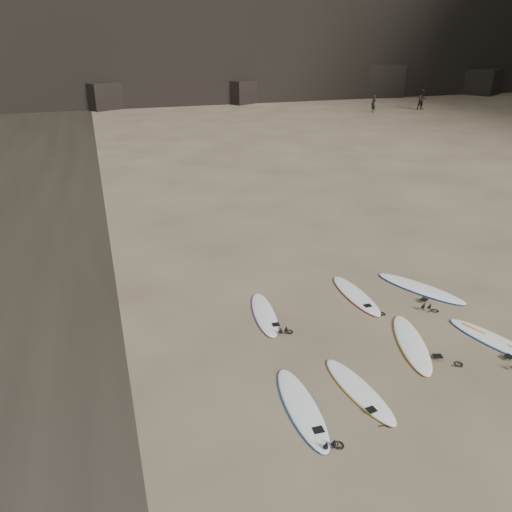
{
  "coord_description": "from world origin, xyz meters",
  "views": [
    {
      "loc": [
        -7.07,
        -8.18,
        6.96
      ],
      "look_at": [
        -3.36,
        3.35,
        1.5
      ],
      "focal_mm": 35.0,
      "sensor_mm": 36.0,
      "label": 1
    }
  ],
  "objects_px": {
    "surfboard_0": "(302,407)",
    "surfboard_5": "(264,314)",
    "surfboard_6": "(356,295)",
    "person_a": "(373,104)",
    "person_b": "(422,100)",
    "surfboard_3": "(496,341)",
    "surfboard_2": "(412,343)",
    "surfboard_7": "(421,288)",
    "surfboard_1": "(359,390)"
  },
  "relations": [
    {
      "from": "person_a",
      "to": "person_b",
      "type": "distance_m",
      "value": 5.39
    },
    {
      "from": "surfboard_1",
      "to": "surfboard_6",
      "type": "height_order",
      "value": "surfboard_6"
    },
    {
      "from": "surfboard_2",
      "to": "surfboard_7",
      "type": "height_order",
      "value": "surfboard_7"
    },
    {
      "from": "surfboard_1",
      "to": "surfboard_2",
      "type": "xyz_separation_m",
      "value": [
        2.06,
        1.15,
        0.0
      ]
    },
    {
      "from": "surfboard_6",
      "to": "surfboard_5",
      "type": "bearing_deg",
      "value": -177.35
    },
    {
      "from": "surfboard_2",
      "to": "surfboard_3",
      "type": "relative_size",
      "value": 1.04
    },
    {
      "from": "surfboard_2",
      "to": "person_a",
      "type": "relative_size",
      "value": 1.66
    },
    {
      "from": "surfboard_0",
      "to": "surfboard_7",
      "type": "bearing_deg",
      "value": 37.28
    },
    {
      "from": "surfboard_1",
      "to": "surfboard_3",
      "type": "bearing_deg",
      "value": 1.44
    },
    {
      "from": "surfboard_7",
      "to": "surfboard_1",
      "type": "bearing_deg",
      "value": -166.02
    },
    {
      "from": "surfboard_7",
      "to": "person_a",
      "type": "xyz_separation_m",
      "value": [
        16.69,
        31.76,
        0.73
      ]
    },
    {
      "from": "surfboard_7",
      "to": "person_b",
      "type": "xyz_separation_m",
      "value": [
        22.08,
        31.88,
        0.89
      ]
    },
    {
      "from": "surfboard_7",
      "to": "surfboard_3",
      "type": "bearing_deg",
      "value": -115.21
    },
    {
      "from": "surfboard_2",
      "to": "person_a",
      "type": "distance_m",
      "value": 38.88
    },
    {
      "from": "surfboard_2",
      "to": "surfboard_7",
      "type": "distance_m",
      "value": 3.04
    },
    {
      "from": "surfboard_1",
      "to": "surfboard_2",
      "type": "distance_m",
      "value": 2.36
    },
    {
      "from": "surfboard_6",
      "to": "person_a",
      "type": "height_order",
      "value": "person_a"
    },
    {
      "from": "surfboard_0",
      "to": "person_a",
      "type": "relative_size",
      "value": 1.64
    },
    {
      "from": "person_b",
      "to": "surfboard_3",
      "type": "bearing_deg",
      "value": -120.38
    },
    {
      "from": "surfboard_5",
      "to": "surfboard_6",
      "type": "distance_m",
      "value": 2.84
    },
    {
      "from": "person_a",
      "to": "surfboard_3",
      "type": "bearing_deg",
      "value": -27.47
    },
    {
      "from": "surfboard_3",
      "to": "person_a",
      "type": "xyz_separation_m",
      "value": [
        16.56,
        34.68,
        0.73
      ]
    },
    {
      "from": "surfboard_7",
      "to": "person_a",
      "type": "distance_m",
      "value": 35.88
    },
    {
      "from": "surfboard_1",
      "to": "person_b",
      "type": "bearing_deg",
      "value": 46.67
    },
    {
      "from": "surfboard_5",
      "to": "person_b",
      "type": "distance_m",
      "value": 41.72
    },
    {
      "from": "surfboard_1",
      "to": "person_b",
      "type": "xyz_separation_m",
      "value": [
        26.03,
        35.41,
        0.89
      ]
    },
    {
      "from": "surfboard_2",
      "to": "surfboard_7",
      "type": "bearing_deg",
      "value": 70.16
    },
    {
      "from": "surfboard_3",
      "to": "person_b",
      "type": "relative_size",
      "value": 1.34
    },
    {
      "from": "surfboard_2",
      "to": "surfboard_6",
      "type": "relative_size",
      "value": 1.03
    },
    {
      "from": "surfboard_3",
      "to": "person_b",
      "type": "distance_m",
      "value": 41.15
    },
    {
      "from": "surfboard_2",
      "to": "person_b",
      "type": "xyz_separation_m",
      "value": [
        23.97,
        34.26,
        0.89
      ]
    },
    {
      "from": "surfboard_0",
      "to": "surfboard_3",
      "type": "relative_size",
      "value": 1.02
    },
    {
      "from": "surfboard_2",
      "to": "surfboard_3",
      "type": "xyz_separation_m",
      "value": [
        2.03,
        -0.54,
        -0.0
      ]
    },
    {
      "from": "surfboard_3",
      "to": "surfboard_0",
      "type": "bearing_deg",
      "value": 169.37
    },
    {
      "from": "surfboard_7",
      "to": "person_b",
      "type": "bearing_deg",
      "value": 27.53
    },
    {
      "from": "surfboard_5",
      "to": "surfboard_6",
      "type": "xyz_separation_m",
      "value": [
        2.84,
        0.18,
        0.0
      ]
    },
    {
      "from": "surfboard_6",
      "to": "person_b",
      "type": "relative_size",
      "value": 1.34
    },
    {
      "from": "surfboard_0",
      "to": "surfboard_7",
      "type": "relative_size",
      "value": 0.93
    },
    {
      "from": "surfboard_0",
      "to": "surfboard_5",
      "type": "xyz_separation_m",
      "value": [
        0.45,
        3.69,
        -0.0
      ]
    },
    {
      "from": "surfboard_3",
      "to": "person_a",
      "type": "height_order",
      "value": "person_a"
    },
    {
      "from": "surfboard_2",
      "to": "person_b",
      "type": "distance_m",
      "value": 41.82
    },
    {
      "from": "person_b",
      "to": "surfboard_0",
      "type": "bearing_deg",
      "value": -125.77
    },
    {
      "from": "surfboard_0",
      "to": "surfboard_3",
      "type": "height_order",
      "value": "surfboard_0"
    },
    {
      "from": "person_a",
      "to": "surfboard_6",
      "type": "bearing_deg",
      "value": -32.62
    },
    {
      "from": "surfboard_3",
      "to": "surfboard_1",
      "type": "bearing_deg",
      "value": 170.13
    },
    {
      "from": "surfboard_1",
      "to": "surfboard_5",
      "type": "relative_size",
      "value": 1.01
    },
    {
      "from": "surfboard_7",
      "to": "surfboard_0",
      "type": "bearing_deg",
      "value": -173.22
    },
    {
      "from": "surfboard_1",
      "to": "person_a",
      "type": "distance_m",
      "value": 40.89
    },
    {
      "from": "person_b",
      "to": "person_a",
      "type": "bearing_deg",
      "value": -176.89
    },
    {
      "from": "surfboard_6",
      "to": "person_a",
      "type": "relative_size",
      "value": 1.61
    }
  ]
}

